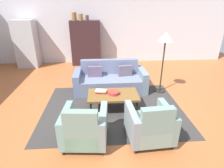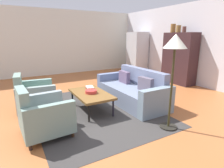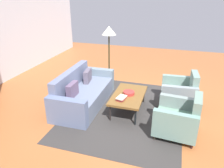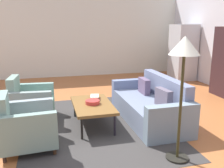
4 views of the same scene
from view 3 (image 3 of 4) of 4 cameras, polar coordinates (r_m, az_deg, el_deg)
ground_plane at (r=5.47m, az=4.92°, el=-5.51°), size 11.97×11.97×0.00m
area_rug at (r=5.24m, az=3.69°, el=-6.85°), size 3.40×2.60×0.01m
couch at (r=5.44m, az=-7.96°, el=-2.43°), size 2.11×0.93×0.86m
coffee_table at (r=5.04m, az=4.35°, el=-3.13°), size 1.20×0.70×0.43m
armchair_left at (r=4.45m, az=17.45°, el=-8.90°), size 0.86×0.86×0.88m
armchair_right at (r=5.52m, az=17.68°, el=-2.34°), size 0.85×0.85×0.88m
fruit_bowl at (r=5.02m, az=4.41°, el=-2.34°), size 0.26×0.26×0.07m
book_stack at (r=4.78m, az=2.49°, el=-3.73°), size 0.29×0.22×0.07m
floor_lamp at (r=6.30m, az=-0.80°, el=12.53°), size 0.40×0.40×1.72m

